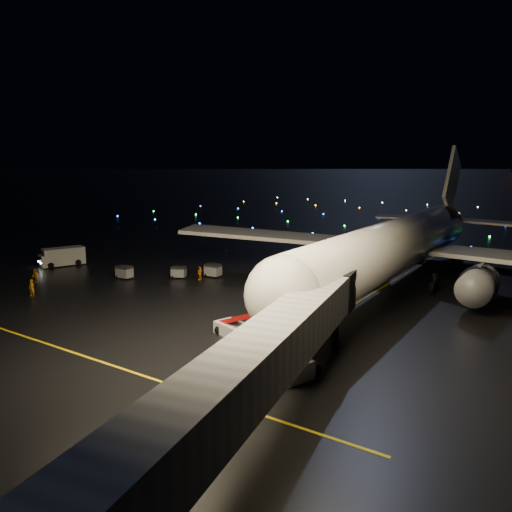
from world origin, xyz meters
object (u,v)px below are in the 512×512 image
Objects in this scene: pushback_tug at (283,361)px; crew_c at (200,273)px; baggage_cart_0 at (213,271)px; crew_a at (32,288)px; baggage_cart_1 at (124,272)px; crew_b at (35,276)px; baggage_cart_2 at (179,272)px; airliner at (405,215)px; belt_loader at (238,318)px; service_truck at (64,256)px.

crew_c is at bearing 161.76° from pushback_tug.
pushback_tug is 2.18× the size of baggage_cart_0.
crew_a is 12.29m from baggage_cart_1.
crew_c is 2.43m from baggage_cart_0.
baggage_cart_2 is (13.42, 12.48, -0.13)m from crew_b.
crew_b is 0.89× the size of baggage_cart_0.
airliner reaches higher than crew_c.
pushback_tug is 31.27m from crew_c.
baggage_cart_2 is at bearing 49.64° from crew_b.
airliner reaches higher than belt_loader.
service_truck reaches higher than baggage_cart_1.
pushback_tug is at bearing 3.49° from service_truck.
baggage_cart_0 is (23.49, 6.60, -0.51)m from service_truck.
crew_c is (-24.39, 19.57, -0.15)m from pushback_tug.
pushback_tug is at bearing -14.75° from belt_loader.
belt_loader is 41.66m from service_truck.
airliner reaches higher than baggage_cart_0.
airliner reaches higher than baggage_cart_2.
airliner is 29.00m from belt_loader.
crew_c is at bearing -99.51° from baggage_cart_0.
airliner is at bearing 20.13° from baggage_cart_0.
service_truck reaches higher than pushback_tug.
crew_c is at bearing 45.15° from crew_b.
airliner reaches higher than baggage_cart_1.
crew_c is at bearing -152.35° from airliner.
service_truck reaches higher than crew_b.
crew_a is at bearing -38.57° from crew_c.
crew_a is 6.64m from crew_b.
pushback_tug is 33.41m from baggage_cart_2.
crew_a reaches higher than baggage_cart_1.
pushback_tug is at bearing -23.94° from crew_a.
baggage_cart_2 is (-3.18, -0.69, -0.13)m from crew_c.
crew_a is at bearing -124.07° from baggage_cart_0.
baggage_cart_1 is at bearing -144.93° from baggage_cart_0.
baggage_cart_2 is at bearing -141.37° from baggage_cart_0.
crew_c is (23.24, 4.18, -0.47)m from service_truck.
baggage_cart_1 is at bearing 176.93° from pushback_tug.
crew_a is at bearing -103.82° from baggage_cart_1.
belt_loader is (-7.40, 4.55, 0.69)m from pushback_tug.
belt_loader is 3.97× the size of crew_b.
crew_c reaches higher than baggage_cart_0.
baggage_cart_1 reaches higher than baggage_cart_2.
crew_c is 0.89× the size of baggage_cart_0.
baggage_cart_1 is 7.25m from baggage_cart_2.
service_truck is 3.65× the size of baggage_cart_0.
baggage_cart_0 is (16.85, 15.59, -0.04)m from crew_b.
belt_loader is at bearing -24.53° from baggage_cart_1.
crew_a is at bearing -139.96° from airliner.
belt_loader is (-6.04, -27.43, -7.22)m from airliner.
pushback_tug is 2.23× the size of baggage_cart_1.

